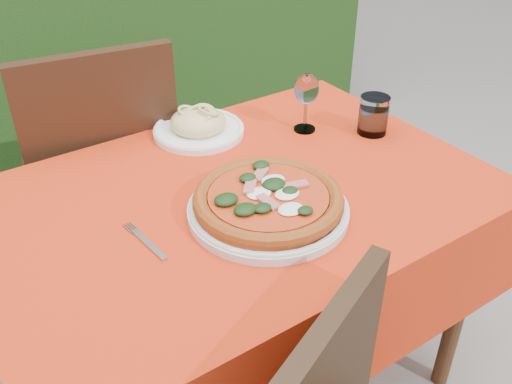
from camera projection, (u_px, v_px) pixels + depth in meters
dining_table at (239, 240)px, 1.50m from camera, size 1.26×0.86×0.75m
chair_far at (103, 170)px, 1.84m from camera, size 0.51×0.51×1.00m
pizza_plate at (268, 203)px, 1.32m from camera, size 0.45×0.45×0.07m
pasta_plate at (198, 126)px, 1.65m from camera, size 0.26×0.26×0.08m
water_glass at (373, 117)px, 1.65m from camera, size 0.09×0.09×0.11m
wine_glass at (306, 91)px, 1.62m from camera, size 0.07×0.07×0.18m
fork at (149, 245)px, 1.24m from camera, size 0.04×0.18×0.00m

